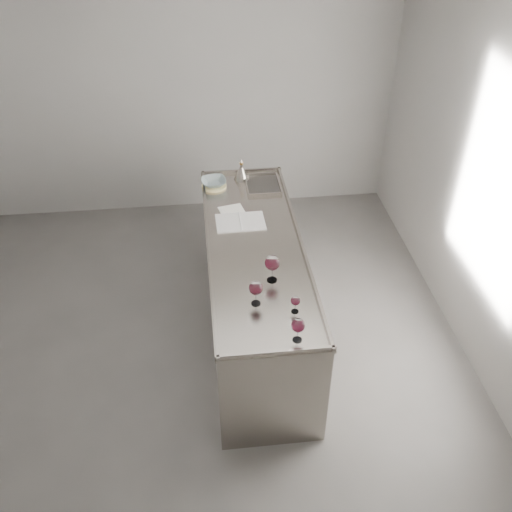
{
  "coord_description": "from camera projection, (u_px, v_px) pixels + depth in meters",
  "views": [
    {
      "loc": [
        0.09,
        -3.35,
        3.59
      ],
      "look_at": [
        0.48,
        0.04,
        1.02
      ],
      "focal_mm": 40.0,
      "sensor_mm": 36.0,
      "label": 1
    }
  ],
  "objects": [
    {
      "name": "counter",
      "position": [
        255.0,
        289.0,
        4.81
      ],
      "size": [
        0.77,
        2.42,
        0.97
      ],
      "color": "gray",
      "rests_on": "ground"
    },
    {
      "name": "ceramic_bowl",
      "position": [
        214.0,
        182.0,
        5.22
      ],
      "size": [
        0.25,
        0.25,
        0.06
      ],
      "primitive_type": "imported",
      "rotation": [
        0.0,
        0.0,
        0.11
      ],
      "color": "#879A9D",
      "rests_on": "trivet"
    },
    {
      "name": "wine_glass_small",
      "position": [
        295.0,
        301.0,
        3.84
      ],
      "size": [
        0.07,
        0.07,
        0.13
      ],
      "rotation": [
        0.0,
        0.0,
        0.42
      ],
      "color": "white",
      "rests_on": "counter"
    },
    {
      "name": "notebook",
      "position": [
        240.0,
        222.0,
        4.77
      ],
      "size": [
        0.41,
        0.29,
        0.02
      ],
      "rotation": [
        0.0,
        0.0,
        0.02
      ],
      "color": "white",
      "rests_on": "counter"
    },
    {
      "name": "wine_funnel",
      "position": [
        242.0,
        173.0,
        5.33
      ],
      "size": [
        0.15,
        0.15,
        0.21
      ],
      "rotation": [
        0.0,
        0.0,
        0.31
      ],
      "color": "gray",
      "rests_on": "counter"
    },
    {
      "name": "room_shell",
      "position": [
        188.0,
        221.0,
        3.96
      ],
      "size": [
        4.54,
        5.04,
        2.84
      ],
      "color": "#585552",
      "rests_on": "ground"
    },
    {
      "name": "wine_glass_middle",
      "position": [
        272.0,
        263.0,
        4.08
      ],
      "size": [
        0.11,
        0.11,
        0.22
      ],
      "rotation": [
        0.0,
        0.0,
        0.14
      ],
      "color": "white",
      "rests_on": "counter"
    },
    {
      "name": "wine_glass_left",
      "position": [
        256.0,
        289.0,
        3.88
      ],
      "size": [
        0.1,
        0.1,
        0.19
      ],
      "rotation": [
        0.0,
        0.0,
        -0.35
      ],
      "color": "white",
      "rests_on": "counter"
    },
    {
      "name": "loose_paper_top",
      "position": [
        234.0,
        214.0,
        4.88
      ],
      "size": [
        0.27,
        0.33,
        0.0
      ],
      "primitive_type": "cube",
      "rotation": [
        0.0,
        0.0,
        0.22
      ],
      "color": "white",
      "rests_on": "counter"
    },
    {
      "name": "trivet",
      "position": [
        214.0,
        186.0,
        5.25
      ],
      "size": [
        0.29,
        0.29,
        0.02
      ],
      "primitive_type": "cylinder",
      "rotation": [
        0.0,
        0.0,
        0.3
      ],
      "color": "beige",
      "rests_on": "counter"
    },
    {
      "name": "wine_glass_right",
      "position": [
        298.0,
        326.0,
        3.61
      ],
      "size": [
        0.09,
        0.09,
        0.18
      ],
      "rotation": [
        0.0,
        0.0,
        -0.2
      ],
      "color": "white",
      "rests_on": "counter"
    }
  ]
}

